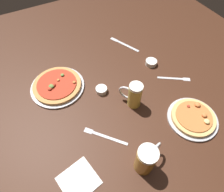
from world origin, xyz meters
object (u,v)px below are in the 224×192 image
Objects in this scene: beer_mug_dark at (134,95)px; pizza_plate_far at (57,86)px; beer_mug_amber at (146,159)px; napkin_folded at (79,180)px; pizza_plate_near at (193,118)px; ramekin_sauce at (101,90)px; fork_left at (105,136)px; knife_right at (124,44)px; ramekin_butter at (151,63)px; fork_spare at (175,78)px.

pizza_plate_far is at bearing 136.95° from beer_mug_dark.
napkin_folded is (-0.29, 0.08, -0.08)m from beer_mug_amber.
pizza_plate_near is at bearing -0.23° from napkin_folded.
beer_mug_dark is at bearing -53.70° from ramekin_sauce.
pizza_plate_far is at bearing 103.73° from fork_left.
beer_mug_amber reaches higher than beer_mug_dark.
fork_left is 0.72m from knife_right.
fork_left is at bearing -148.28° from ramekin_butter.
beer_mug_dark is 0.49m from napkin_folded.
ramekin_butter reaches higher than knife_right.
beer_mug_amber reaches higher than knife_right.
beer_mug_amber reaches higher than fork_spare.
beer_mug_dark is (0.33, -0.31, 0.06)m from pizza_plate_far.
pizza_plate_near reaches higher than ramekin_sauce.
fork_spare is at bearing 36.62° from beer_mug_amber.
ramekin_sauce is at bearing -137.77° from knife_right.
beer_mug_amber is 0.90× the size of fork_left.
pizza_plate_near reaches higher than ramekin_butter.
knife_right is at bearing 42.23° from ramekin_sauce.
pizza_plate_far is at bearing 170.12° from ramekin_butter.
napkin_folded is at bearing -147.63° from ramekin_butter.
beer_mug_amber is at bearing -143.38° from fork_spare.
beer_mug_amber is 1.09× the size of napkin_folded.
napkin_folded is 0.80m from fork_spare.
beer_mug_amber is 0.59m from fork_spare.
fork_spare is at bearing 19.47° from napkin_folded.
beer_mug_dark is 0.88× the size of fork_spare.
ramekin_butter is 0.18m from fork_spare.
knife_right is at bearing 64.84° from beer_mug_dark.
pizza_plate_near reaches higher than fork_spare.
pizza_plate_far is 0.46m from beer_mug_dark.
pizza_plate_near is 0.45m from ramekin_butter.
knife_right is (-0.01, 0.70, -0.01)m from pizza_plate_near.
ramekin_sauce is at bearing 130.68° from pizza_plate_near.
pizza_plate_near is 1.47× the size of fork_spare.
pizza_plate_far reaches higher than napkin_folded.
knife_right is at bearing 65.40° from beer_mug_amber.
pizza_plate_far is 0.57m from knife_right.
ramekin_sauce reaches higher than fork_left.
beer_mug_dark reaches higher than fork_left.
ramekin_butter is (0.05, 0.44, -0.00)m from pizza_plate_near.
knife_right is 1.30× the size of fork_spare.
beer_mug_amber reaches higher than pizza_plate_near.
beer_mug_dark is 0.84× the size of fork_left.
beer_mug_dark is 1.02× the size of napkin_folded.
ramekin_butter is 0.47× the size of napkin_folded.
ramekin_butter is (0.27, 0.21, -0.06)m from beer_mug_dark.
fork_left is at bearing 34.01° from napkin_folded.
ramekin_butter reaches higher than fork_left.
beer_mug_dark is at bearing -174.52° from fork_spare.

